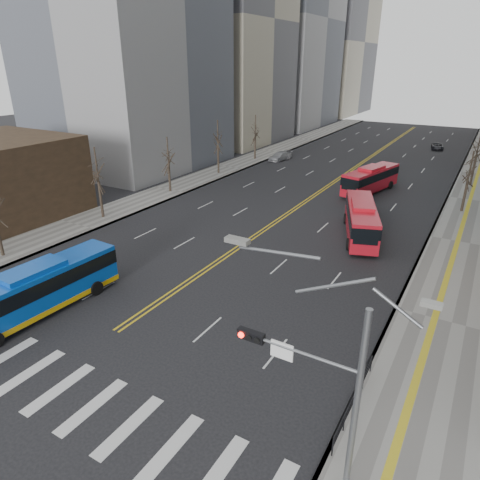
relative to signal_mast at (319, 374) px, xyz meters
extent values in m
plane|color=black|center=(-13.77, -2.00, -4.86)|extent=(220.00, 220.00, 0.00)
cube|color=slate|center=(3.73, 43.00, -4.78)|extent=(7.00, 130.00, 0.15)
cube|color=slate|center=(-30.27, 43.00, -4.78)|extent=(5.00, 130.00, 0.15)
cube|color=silver|center=(-17.31, -2.00, -4.85)|extent=(0.70, 4.00, 0.01)
cube|color=silver|center=(-14.95, -2.00, -4.85)|extent=(0.70, 4.00, 0.01)
cube|color=silver|center=(-12.58, -2.00, -4.85)|extent=(0.70, 4.00, 0.01)
cube|color=silver|center=(-10.22, -2.00, -4.85)|extent=(0.70, 4.00, 0.01)
cube|color=silver|center=(-7.86, -2.00, -4.85)|extent=(0.70, 4.00, 0.01)
cube|color=silver|center=(-5.49, -2.00, -4.85)|extent=(0.70, 4.00, 0.01)
cube|color=silver|center=(-3.13, -2.00, -4.85)|extent=(0.70, 4.00, 0.01)
cube|color=gold|center=(-13.97, 53.00, -4.85)|extent=(0.15, 100.00, 0.01)
cube|color=gold|center=(-13.57, 53.00, -4.85)|extent=(0.15, 100.00, 0.01)
cube|color=#A29A83|center=(-44.77, 64.00, 17.14)|extent=(22.00, 22.00, 44.00)
cube|color=gray|center=(-43.77, 91.00, 19.14)|extent=(20.00, 26.00, 48.00)
cube|color=#A29A83|center=(-42.77, 123.00, 15.14)|extent=(18.00, 30.00, 40.00)
cylinder|color=slate|center=(1.43, 0.00, -0.86)|extent=(0.24, 0.24, 8.00)
cylinder|color=slate|center=(-0.82, 0.00, 0.64)|extent=(4.50, 0.12, 0.12)
cube|color=black|center=(-2.77, 0.00, 0.64)|extent=(1.10, 0.28, 0.38)
cylinder|color=#FF190C|center=(-3.12, -0.16, 0.64)|extent=(0.24, 0.08, 0.24)
cylinder|color=black|center=(-2.77, -0.16, 0.64)|extent=(0.24, 0.08, 0.24)
cylinder|color=black|center=(-2.42, -0.16, 0.64)|extent=(0.24, 0.08, 0.24)
cube|color=white|center=(-1.47, 0.00, 0.44)|extent=(0.90, 0.06, 0.70)
cube|color=#999993|center=(-3.37, 0.00, 4.44)|extent=(0.90, 0.35, 0.18)
cube|color=black|center=(0.53, 4.00, -3.71)|extent=(0.04, 6.00, 0.04)
cylinder|color=black|center=(0.53, 1.00, -4.21)|extent=(0.06, 0.06, 1.00)
cylinder|color=black|center=(0.53, 2.50, -4.21)|extent=(0.06, 0.06, 1.00)
cylinder|color=black|center=(0.53, 4.00, -4.21)|extent=(0.06, 0.06, 1.00)
cylinder|color=black|center=(0.53, 5.50, -4.21)|extent=(0.06, 0.06, 1.00)
cylinder|color=black|center=(0.53, 7.00, -4.21)|extent=(0.06, 0.06, 1.00)
cylinder|color=black|center=(-29.77, 17.00, -2.91)|extent=(0.28, 0.28, 3.90)
cylinder|color=black|center=(-29.77, 28.00, -3.06)|extent=(0.28, 0.28, 3.60)
cylinder|color=black|center=(-29.77, 39.00, -2.86)|extent=(0.28, 0.28, 4.00)
cylinder|color=black|center=(-29.77, 50.00, -2.96)|extent=(0.28, 0.28, 3.80)
cylinder|color=black|center=(2.23, 38.00, -3.11)|extent=(0.28, 0.28, 3.50)
cylinder|color=black|center=(2.23, 50.00, -2.98)|extent=(0.28, 0.28, 3.75)
cube|color=#0C49B6|center=(-19.46, 2.00, -3.18)|extent=(2.79, 11.34, 2.65)
cube|color=black|center=(-19.46, 2.00, -2.65)|extent=(2.85, 11.36, 0.96)
cube|color=#0C49B6|center=(-19.46, 2.00, -1.76)|extent=(2.03, 4.01, 0.40)
cube|color=#D7A10B|center=(-19.46, 2.00, -4.31)|extent=(2.85, 11.36, 0.35)
cylinder|color=black|center=(-20.49, 5.65, -4.36)|extent=(0.34, 1.01, 1.00)
cylinder|color=black|center=(-18.15, 5.55, -4.36)|extent=(0.34, 1.01, 1.00)
cube|color=red|center=(-5.35, 25.57, -3.19)|extent=(5.66, 10.47, 2.64)
cube|color=black|center=(-5.35, 25.57, -2.65)|extent=(5.72, 10.51, 0.96)
cube|color=red|center=(-5.35, 25.57, -1.77)|extent=(2.97, 4.02, 0.40)
cylinder|color=black|center=(-5.35, 22.08, -4.36)|extent=(0.62, 1.04, 1.00)
cylinder|color=black|center=(-3.15, 22.87, -4.36)|extent=(0.62, 1.04, 1.00)
cylinder|color=black|center=(-7.56, 28.27, -4.36)|extent=(0.62, 1.04, 1.00)
cylinder|color=black|center=(-5.36, 29.06, -4.36)|extent=(0.62, 1.04, 1.00)
cube|color=red|center=(-8.39, 40.53, -3.21)|extent=(4.61, 10.39, 2.60)
cube|color=black|center=(-8.39, 40.53, -2.68)|extent=(4.67, 10.42, 0.94)
cube|color=red|center=(-8.39, 40.53, -1.81)|extent=(2.62, 3.88, 0.40)
cylinder|color=black|center=(-10.27, 37.65, -4.36)|extent=(0.53, 1.04, 1.00)
cylinder|color=black|center=(-8.03, 37.11, -4.36)|extent=(0.53, 1.04, 1.00)
cylinder|color=black|center=(-8.75, 43.95, -4.36)|extent=(0.53, 1.04, 1.00)
cylinder|color=black|center=(-6.51, 43.41, -4.36)|extent=(0.53, 1.04, 1.00)
imported|color=silver|center=(-22.06, 4.00, -4.17)|extent=(2.12, 4.32, 1.36)
imported|color=black|center=(-6.36, 31.79, -4.19)|extent=(2.12, 4.11, 1.34)
imported|color=#98989D|center=(-25.95, 51.58, -4.17)|extent=(2.93, 5.01, 1.36)
imported|color=black|center=(-4.98, 74.65, -4.27)|extent=(2.64, 4.48, 1.17)
camera|label=1|loc=(3.74, -11.91, 10.31)|focal=32.00mm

